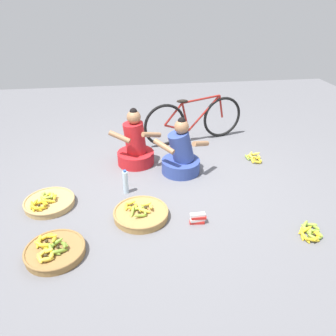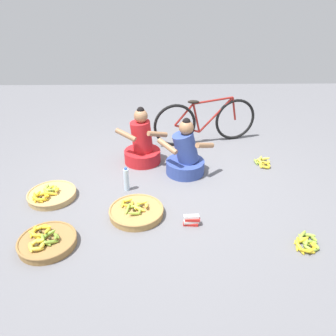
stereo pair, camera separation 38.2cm
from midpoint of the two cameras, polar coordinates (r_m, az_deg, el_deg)
ground_plane at (r=4.17m, az=-2.99°, el=-2.96°), size 10.00×10.00×0.00m
vendor_woman_front at (r=4.32m, az=-0.21°, el=2.16°), size 0.75×0.52×0.79m
vendor_woman_behind at (r=4.58m, az=-8.17°, el=3.72°), size 0.73×0.52×0.83m
bicycle_leaning at (r=5.25m, az=2.55°, el=8.39°), size 1.67×0.44×0.73m
banana_basket_mid_right at (r=3.60m, az=-7.87°, el=-8.03°), size 0.61×0.61×0.15m
banana_basket_back_right at (r=4.06m, az=-22.84°, el=-5.63°), size 0.58×0.58×0.15m
banana_basket_back_left at (r=3.37m, az=-22.58°, el=-13.43°), size 0.57×0.57×0.16m
loose_bananas_front_right at (r=3.58m, az=21.15°, el=-10.68°), size 0.28×0.33×0.10m
loose_bananas_near_bicycle at (r=4.87m, az=12.86°, el=1.72°), size 0.25×0.31×0.09m
water_bottle at (r=3.98m, az=-10.25°, el=-2.55°), size 0.07×0.07×0.32m
packet_carton_stack at (r=3.48m, az=2.12°, el=-9.01°), size 0.18×0.07×0.12m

